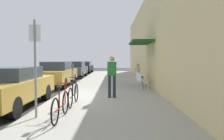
{
  "coord_description": "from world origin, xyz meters",
  "views": [
    {
      "loc": [
        2.5,
        -8.64,
        1.7
      ],
      "look_at": [
        2.32,
        6.99,
        0.85
      ],
      "focal_mm": 33.75,
      "sensor_mm": 36.0,
      "label": 1
    }
  ],
  "objects_px": {
    "parked_car_3": "(84,67)",
    "cafe_chair_1": "(139,78)",
    "parked_car_1": "(57,73)",
    "cafe_chair_2": "(138,77)",
    "seated_patron_2": "(139,74)",
    "parked_car_0": "(10,87)",
    "bicycle_1": "(74,94)",
    "parking_meter": "(73,75)",
    "pedestrian_standing": "(112,73)",
    "street_sign": "(35,61)",
    "bicycle_0": "(61,105)",
    "cafe_chair_0": "(141,80)",
    "parked_car_2": "(75,69)"
  },
  "relations": [
    {
      "from": "parked_car_3",
      "to": "cafe_chair_1",
      "type": "bearing_deg",
      "value": -69.63
    },
    {
      "from": "parked_car_3",
      "to": "cafe_chair_1",
      "type": "relative_size",
      "value": 5.06
    },
    {
      "from": "parked_car_1",
      "to": "cafe_chair_2",
      "type": "xyz_separation_m",
      "value": [
        4.96,
        -0.72,
        -0.15
      ]
    },
    {
      "from": "cafe_chair_2",
      "to": "cafe_chair_1",
      "type": "bearing_deg",
      "value": -90.15
    },
    {
      "from": "cafe_chair_1",
      "to": "seated_patron_2",
      "type": "distance_m",
      "value": 0.82
    },
    {
      "from": "cafe_chair_2",
      "to": "parked_car_1",
      "type": "bearing_deg",
      "value": 171.72
    },
    {
      "from": "parked_car_0",
      "to": "seated_patron_2",
      "type": "xyz_separation_m",
      "value": [
        5.01,
        5.1,
        0.08
      ]
    },
    {
      "from": "parked_car_3",
      "to": "bicycle_1",
      "type": "relative_size",
      "value": 2.57
    },
    {
      "from": "bicycle_1",
      "to": "cafe_chair_1",
      "type": "xyz_separation_m",
      "value": [
        2.75,
        4.36,
        0.14
      ]
    },
    {
      "from": "bicycle_1",
      "to": "parking_meter",
      "type": "bearing_deg",
      "value": 101.79
    },
    {
      "from": "pedestrian_standing",
      "to": "seated_patron_2",
      "type": "bearing_deg",
      "value": 68.41
    },
    {
      "from": "parked_car_1",
      "to": "seated_patron_2",
      "type": "relative_size",
      "value": 3.41
    },
    {
      "from": "street_sign",
      "to": "bicycle_0",
      "type": "xyz_separation_m",
      "value": [
        0.7,
        -0.15,
        -1.16
      ]
    },
    {
      "from": "parked_car_3",
      "to": "bicycle_0",
      "type": "bearing_deg",
      "value": -83.53
    },
    {
      "from": "parking_meter",
      "to": "cafe_chair_0",
      "type": "height_order",
      "value": "parking_meter"
    },
    {
      "from": "cafe_chair_0",
      "to": "pedestrian_standing",
      "type": "xyz_separation_m",
      "value": [
        -1.46,
        -2.08,
        0.5
      ]
    },
    {
      "from": "bicycle_0",
      "to": "cafe_chair_2",
      "type": "xyz_separation_m",
      "value": [
        2.75,
        6.9,
        0.14
      ]
    },
    {
      "from": "bicycle_0",
      "to": "parking_meter",
      "type": "bearing_deg",
      "value": 97.69
    },
    {
      "from": "parked_car_3",
      "to": "parked_car_1",
      "type": "bearing_deg",
      "value": -90.0
    },
    {
      "from": "parked_car_1",
      "to": "street_sign",
      "type": "height_order",
      "value": "street_sign"
    },
    {
      "from": "parked_car_2",
      "to": "pedestrian_standing",
      "type": "relative_size",
      "value": 2.59
    },
    {
      "from": "parked_car_2",
      "to": "bicycle_1",
      "type": "relative_size",
      "value": 2.57
    },
    {
      "from": "parked_car_0",
      "to": "street_sign",
      "type": "xyz_separation_m",
      "value": [
        1.5,
        -1.63,
        0.9
      ]
    },
    {
      "from": "parked_car_0",
      "to": "bicycle_1",
      "type": "xyz_separation_m",
      "value": [
        2.2,
        -0.05,
        -0.26
      ]
    },
    {
      "from": "parked_car_2",
      "to": "bicycle_1",
      "type": "height_order",
      "value": "parked_car_2"
    },
    {
      "from": "cafe_chair_0",
      "to": "cafe_chair_2",
      "type": "bearing_deg",
      "value": 90.0
    },
    {
      "from": "seated_patron_2",
      "to": "bicycle_0",
      "type": "bearing_deg",
      "value": -112.2
    },
    {
      "from": "cafe_chair_2",
      "to": "bicycle_0",
      "type": "bearing_deg",
      "value": -111.73
    },
    {
      "from": "street_sign",
      "to": "cafe_chair_2",
      "type": "height_order",
      "value": "street_sign"
    },
    {
      "from": "parking_meter",
      "to": "street_sign",
      "type": "xyz_separation_m",
      "value": [
        -0.05,
        -4.69,
        0.75
      ]
    },
    {
      "from": "cafe_chair_0",
      "to": "cafe_chair_2",
      "type": "distance_m",
      "value": 1.77
    },
    {
      "from": "parked_car_0",
      "to": "parked_car_1",
      "type": "height_order",
      "value": "parked_car_1"
    },
    {
      "from": "parked_car_2",
      "to": "parking_meter",
      "type": "xyz_separation_m",
      "value": [
        1.55,
        -8.99,
        0.15
      ]
    },
    {
      "from": "parked_car_2",
      "to": "cafe_chair_0",
      "type": "distance_m",
      "value": 10.01
    },
    {
      "from": "bicycle_0",
      "to": "street_sign",
      "type": "bearing_deg",
      "value": 167.91
    },
    {
      "from": "pedestrian_standing",
      "to": "cafe_chair_1",
      "type": "bearing_deg",
      "value": 64.39
    },
    {
      "from": "parking_meter",
      "to": "cafe_chair_2",
      "type": "height_order",
      "value": "parking_meter"
    },
    {
      "from": "bicycle_0",
      "to": "cafe_chair_0",
      "type": "height_order",
      "value": "bicycle_0"
    },
    {
      "from": "parked_car_0",
      "to": "parked_car_1",
      "type": "distance_m",
      "value": 5.84
    },
    {
      "from": "parked_car_3",
      "to": "seated_patron_2",
      "type": "xyz_separation_m",
      "value": [
        5.01,
        -12.55,
        0.11
      ]
    },
    {
      "from": "parked_car_0",
      "to": "bicycle_0",
      "type": "height_order",
      "value": "parked_car_0"
    },
    {
      "from": "parking_meter",
      "to": "parked_car_3",
      "type": "bearing_deg",
      "value": 96.06
    },
    {
      "from": "cafe_chair_2",
      "to": "pedestrian_standing",
      "type": "distance_m",
      "value": 4.14
    },
    {
      "from": "pedestrian_standing",
      "to": "cafe_chair_0",
      "type": "bearing_deg",
      "value": 54.98
    },
    {
      "from": "parked_car_0",
      "to": "parking_meter",
      "type": "height_order",
      "value": "parking_meter"
    },
    {
      "from": "cafe_chair_1",
      "to": "parked_car_1",
      "type": "bearing_deg",
      "value": 162.83
    },
    {
      "from": "street_sign",
      "to": "bicycle_1",
      "type": "bearing_deg",
      "value": 66.21
    },
    {
      "from": "cafe_chair_0",
      "to": "pedestrian_standing",
      "type": "bearing_deg",
      "value": -125.02
    },
    {
      "from": "parked_car_1",
      "to": "cafe_chair_0",
      "type": "height_order",
      "value": "parked_car_1"
    },
    {
      "from": "bicycle_0",
      "to": "cafe_chair_1",
      "type": "relative_size",
      "value": 1.97
    }
  ]
}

